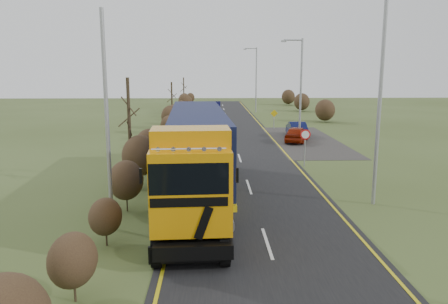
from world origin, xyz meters
The scene contains 14 objects.
ground centered at (0.00, 0.00, 0.00)m, with size 160.00×160.00×0.00m, color #39461E.
road centered at (0.00, 10.00, 0.01)m, with size 8.00×120.00×0.02m, color black.
layby centered at (6.50, 20.00, 0.01)m, with size 6.00×18.00×0.02m, color #2C2A27.
lane_markings centered at (0.00, 9.69, 0.03)m, with size 7.52×116.00×0.01m.
hedgerow centered at (-6.00, 7.89, 1.62)m, with size 2.24×102.04×6.05m.
lorry centered at (-2.80, 1.52, 2.56)m, with size 3.33×16.28×4.51m.
car_red_hatchback centered at (5.60, 19.12, 0.72)m, with size 1.69×4.21×1.44m, color maroon.
car_blue_sedan centered at (6.25, 22.64, 0.72)m, with size 1.53×4.39×1.45m, color #0A0F3B.
streetlight_near centered at (5.65, 0.76, 5.70)m, with size 2.17×0.21×10.27m.
streetlight_mid centered at (5.69, 18.91, 5.00)m, with size 1.93×0.18×9.09m.
streetlight_far centered at (4.58, 46.56, 5.32)m, with size 2.04×0.19×9.63m.
left_pole centered at (-6.19, -2.30, 4.38)m, with size 0.16×0.16×8.76m, color #949699.
speed_sign centered at (4.20, 9.17, 1.79)m, with size 0.70×0.10×2.53m.
warning_board centered at (4.82, 28.02, 1.31)m, with size 0.81×0.11×2.12m.
Camera 1 is at (-2.09, -19.48, 6.49)m, focal length 35.00 mm.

